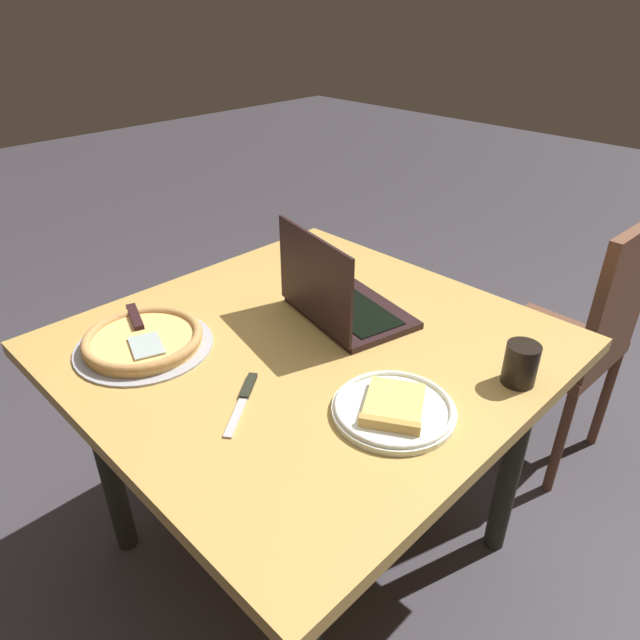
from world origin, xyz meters
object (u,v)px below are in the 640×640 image
(drink_cup, at_px, (521,364))
(chair_near, at_px, (577,334))
(pizza_plate, at_px, (394,408))
(pizza_tray, at_px, (143,340))
(dining_table, at_px, (309,372))
(laptop, at_px, (339,300))
(table_knife, at_px, (244,397))

(drink_cup, relative_size, chair_near, 0.10)
(pizza_plate, xyz_separation_m, pizza_tray, (-0.23, 0.59, 0.01))
(dining_table, xyz_separation_m, pizza_plate, (-0.07, -0.33, 0.11))
(pizza_tray, height_order, chair_near, chair_near)
(laptop, bearing_deg, pizza_plate, -120.25)
(pizza_plate, relative_size, drink_cup, 2.65)
(pizza_plate, height_order, drink_cup, drink_cup)
(dining_table, distance_m, pizza_plate, 0.35)
(chair_near, bearing_deg, pizza_plate, 179.54)
(pizza_tray, xyz_separation_m, table_knife, (0.05, -0.33, -0.02))
(dining_table, relative_size, pizza_tray, 3.28)
(dining_table, height_order, pizza_plate, pizza_plate)
(table_knife, bearing_deg, pizza_tray, 97.89)
(pizza_tray, relative_size, drink_cup, 3.43)
(pizza_tray, distance_m, table_knife, 0.34)
(table_knife, bearing_deg, drink_cup, -39.30)
(drink_cup, bearing_deg, chair_near, 9.51)
(table_knife, height_order, drink_cup, drink_cup)
(dining_table, bearing_deg, pizza_tray, 139.07)
(pizza_tray, xyz_separation_m, drink_cup, (0.52, -0.72, 0.03))
(laptop, relative_size, chair_near, 0.40)
(laptop, bearing_deg, dining_table, -170.00)
(pizza_plate, height_order, table_knife, pizza_plate)
(laptop, bearing_deg, drink_cup, -80.76)
(dining_table, xyz_separation_m, table_knife, (-0.26, -0.07, 0.10))
(dining_table, height_order, chair_near, chair_near)
(laptop, relative_size, table_knife, 2.08)
(pizza_tray, bearing_deg, chair_near, -26.02)
(dining_table, height_order, table_knife, table_knife)
(laptop, distance_m, pizza_plate, 0.41)
(pizza_plate, distance_m, chair_near, 1.02)
(table_knife, bearing_deg, chair_near, -12.69)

